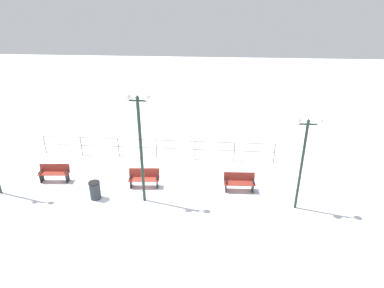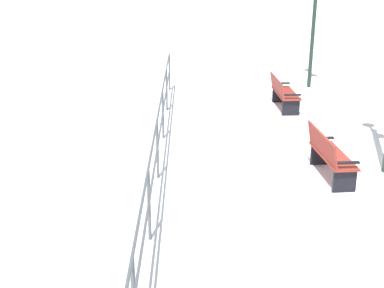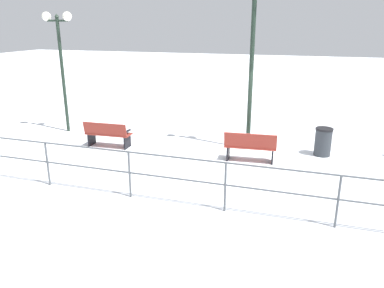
{
  "view_description": "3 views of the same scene",
  "coord_description": "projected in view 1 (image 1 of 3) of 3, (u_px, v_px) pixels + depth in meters",
  "views": [
    {
      "loc": [
        13.64,
        3.55,
        8.53
      ],
      "look_at": [
        -2.6,
        2.15,
        1.21
      ],
      "focal_mm": 30.12,
      "sensor_mm": 36.0,
      "label": 1
    },
    {
      "loc": [
        -2.6,
        -9.09,
        4.04
      ],
      "look_at": [
        -2.52,
        -0.04,
        0.7
      ],
      "focal_mm": 48.65,
      "sensor_mm": 36.0,
      "label": 2
    },
    {
      "loc": [
        -10.39,
        -1.58,
        3.91
      ],
      "look_at": [
        -1.21,
        1.38,
        0.8
      ],
      "focal_mm": 35.12,
      "sensor_mm": 36.0,
      "label": 3
    }
  ],
  "objects": [
    {
      "name": "ground_plane",
      "position": [
        145.0,
        185.0,
        16.17
      ],
      "size": [
        80.0,
        80.0,
        0.0
      ],
      "primitive_type": "plane",
      "color": "white",
      "rests_on": "ground"
    },
    {
      "name": "bench_nearest",
      "position": [
        54.0,
        173.0,
        16.4
      ],
      "size": [
        0.61,
        1.56,
        0.89
      ],
      "rotation": [
        0.0,
        0.0,
        0.08
      ],
      "color": "maroon",
      "rests_on": "ground"
    },
    {
      "name": "bench_second",
      "position": [
        144.0,
        178.0,
        15.92
      ],
      "size": [
        0.65,
        1.55,
        0.92
      ],
      "rotation": [
        0.0,
        0.0,
        0.08
      ],
      "color": "maroon",
      "rests_on": "ground"
    },
    {
      "name": "bench_third",
      "position": [
        239.0,
        182.0,
        15.62
      ],
      "size": [
        0.63,
        1.53,
        0.87
      ],
      "rotation": [
        0.0,
        0.0,
        0.04
      ],
      "color": "maroon",
      "rests_on": "ground"
    },
    {
      "name": "lamppost_middle",
      "position": [
        140.0,
        130.0,
        13.56
      ],
      "size": [
        0.31,
        1.13,
        5.09
      ],
      "color": "#1E2D23",
      "rests_on": "ground"
    },
    {
      "name": "lamppost_far",
      "position": [
        305.0,
        142.0,
        13.14
      ],
      "size": [
        0.32,
        1.17,
        4.3
      ],
      "color": "#1E2D23",
      "rests_on": "ground"
    },
    {
      "name": "waterfront_railing",
      "position": [
        156.0,
        146.0,
        18.74
      ],
      "size": [
        0.05,
        13.66,
        1.14
      ],
      "color": "#4C5156",
      "rests_on": "ground"
    },
    {
      "name": "trash_bin",
      "position": [
        95.0,
        190.0,
        14.96
      ],
      "size": [
        0.52,
        0.52,
        0.87
      ],
      "color": "#2D3338",
      "rests_on": "ground"
    }
  ]
}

